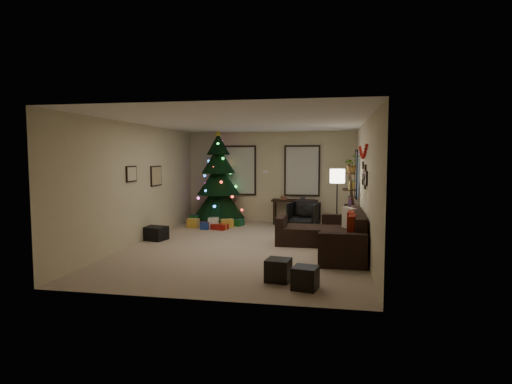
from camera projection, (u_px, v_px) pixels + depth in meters
floor at (247, 246)px, 9.19m from camera, size 7.00×7.00×0.00m
ceiling at (246, 122)px, 8.96m from camera, size 7.00×7.00×0.00m
wall_back at (270, 177)px, 12.50m from camera, size 5.00×0.00×5.00m
wall_front at (194, 202)px, 5.64m from camera, size 5.00×0.00×5.00m
wall_left at (139, 184)px, 9.52m from camera, size 0.00×7.00×7.00m
wall_right at (365, 187)px, 8.62m from camera, size 0.00×7.00×7.00m
window_back_left at (239, 170)px, 12.63m from camera, size 1.05×0.06×1.50m
window_back_right at (302, 171)px, 12.28m from camera, size 1.05×0.06×1.50m
window_right_wall at (357, 174)px, 11.11m from camera, size 0.06×0.90×1.30m
christmas_tree at (219, 183)px, 12.37m from camera, size 1.55×1.55×2.88m
presents at (213, 223)px, 11.62m from camera, size 1.50×1.01×0.30m
sofa at (332, 237)px, 8.76m from camera, size 1.84×2.67×0.86m
pillow_red_a at (352, 228)px, 7.82m from camera, size 0.18×0.48×0.47m
pillow_red_b at (351, 223)px, 8.39m from camera, size 0.16×0.46×0.46m
pillow_cream at (349, 218)px, 9.10m from camera, size 0.31×0.47×0.46m
ottoman_near at (278, 270)px, 6.61m from camera, size 0.42×0.42×0.35m
ottoman_far at (305, 278)px, 6.20m from camera, size 0.42×0.42×0.34m
desk at (295, 203)px, 12.15m from camera, size 1.33×0.48×0.72m
desk_chair at (304, 215)px, 11.48m from camera, size 0.82×0.79×0.73m
bookshelf at (351, 201)px, 10.40m from camera, size 0.30×0.53×1.80m
potted_plant at (352, 162)px, 10.28m from camera, size 0.62×0.58×0.55m
floor_lamp at (337, 181)px, 10.00m from camera, size 0.35×0.35×1.67m
art_map at (156, 176)px, 10.38m from camera, size 0.04×0.60×0.50m
art_abstract at (131, 174)px, 9.10m from camera, size 0.04×0.45×0.35m
gallery at (364, 176)px, 8.53m from camera, size 0.03×1.25×0.54m
garland at (363, 152)px, 8.66m from camera, size 0.08×1.90×0.30m
stocking_left at (266, 176)px, 12.55m from camera, size 0.20×0.05×0.36m
stocking_right at (277, 175)px, 12.49m from camera, size 0.20×0.05×0.36m
storage_bin at (153, 233)px, 9.90m from camera, size 0.71×0.56×0.32m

